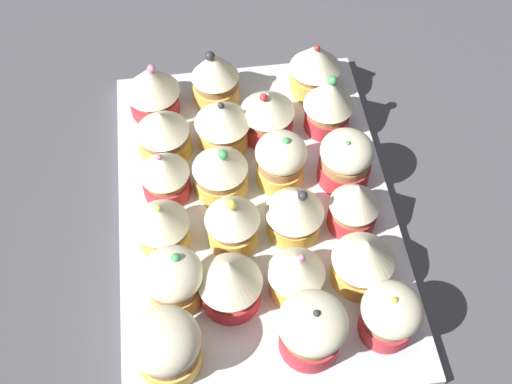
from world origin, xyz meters
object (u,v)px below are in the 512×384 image
(cupcake_7, at_px, (296,273))
(cupcake_19, at_px, (165,174))
(cupcake_14, at_px, (223,124))
(cupcake_4, at_px, (329,103))
(cupcake_10, at_px, (268,113))
(cupcake_9, at_px, (281,160))
(cupcake_6, at_px, (312,329))
(cupcake_18, at_px, (161,224))
(cupcake_12, at_px, (232,221))
(cupcake_11, at_px, (230,281))
(cupcake_8, at_px, (295,210))
(cupcake_13, at_px, (220,170))
(cupcake_17, at_px, (174,280))
(cupcake_15, at_px, (215,77))
(cupcake_5, at_px, (315,67))
(cupcake_20, at_px, (163,133))
(cupcake_3, at_px, (346,159))
(cupcake_16, at_px, (166,346))
(baking_tray, at_px, (256,210))
(cupcake_1, at_px, (363,260))
(cupcake_2, at_px, (354,205))
(cupcake_21, at_px, (152,89))
(cupcake_0, at_px, (390,315))

(cupcake_7, distance_m, cupcake_19, 0.18)
(cupcake_7, bearing_deg, cupcake_14, 14.79)
(cupcake_4, height_order, cupcake_14, cupcake_4)
(cupcake_10, bearing_deg, cupcake_9, -176.27)
(cupcake_6, xyz_separation_m, cupcake_18, (0.13, 0.13, -0.00))
(cupcake_9, relative_size, cupcake_12, 0.93)
(cupcake_9, height_order, cupcake_11, cupcake_11)
(cupcake_10, bearing_deg, cupcake_14, 100.42)
(cupcake_8, xyz_separation_m, cupcake_13, (0.07, 0.07, -0.01))
(cupcake_14, height_order, cupcake_17, cupcake_17)
(cupcake_15, distance_m, cupcake_19, 0.15)
(cupcake_10, bearing_deg, cupcake_7, 179.59)
(cupcake_5, height_order, cupcake_20, cupcake_5)
(cupcake_3, xyz_separation_m, cupcake_11, (-0.13, 0.14, 0.01))
(cupcake_4, height_order, cupcake_17, cupcake_4)
(cupcake_4, bearing_deg, cupcake_19, 109.95)
(cupcake_10, height_order, cupcake_17, cupcake_17)
(cupcake_18, bearing_deg, cupcake_16, 179.18)
(cupcake_15, xyz_separation_m, cupcake_19, (-0.13, 0.07, -0.01))
(cupcake_4, distance_m, cupcake_6, 0.28)
(cupcake_14, xyz_separation_m, cupcake_20, (-0.00, 0.07, -0.00))
(cupcake_6, distance_m, cupcake_19, 0.24)
(baking_tray, bearing_deg, cupcake_1, -136.59)
(cupcake_4, bearing_deg, cupcake_3, -177.06)
(cupcake_12, height_order, cupcake_18, cupcake_12)
(cupcake_10, bearing_deg, cupcake_12, 158.12)
(cupcake_11, bearing_deg, cupcake_18, 39.74)
(cupcake_2, bearing_deg, cupcake_14, 44.39)
(cupcake_9, bearing_deg, cupcake_6, 179.34)
(cupcake_1, distance_m, cupcake_11, 0.13)
(cupcake_3, relative_size, cupcake_4, 0.83)
(cupcake_8, relative_size, cupcake_21, 1.03)
(cupcake_19, bearing_deg, cupcake_14, -49.26)
(cupcake_3, distance_m, cupcake_21, 0.25)
(cupcake_0, relative_size, cupcake_16, 0.93)
(cupcake_5, relative_size, cupcake_16, 1.04)
(cupcake_0, bearing_deg, cupcake_8, 29.05)
(cupcake_4, xyz_separation_m, cupcake_21, (0.05, 0.20, -0.00))
(cupcake_21, bearing_deg, cupcake_9, -132.48)
(cupcake_2, bearing_deg, cupcake_18, 89.16)
(baking_tray, relative_size, cupcake_11, 5.83)
(cupcake_0, height_order, cupcake_16, cupcake_16)
(cupcake_0, relative_size, cupcake_3, 0.99)
(cupcake_11, height_order, cupcake_12, cupcake_12)
(cupcake_2, bearing_deg, cupcake_1, 174.76)
(cupcake_7, relative_size, cupcake_17, 0.90)
(cupcake_2, height_order, cupcake_15, cupcake_15)
(cupcake_1, distance_m, cupcake_21, 0.33)
(cupcake_0, relative_size, cupcake_18, 0.95)
(cupcake_1, relative_size, cupcake_6, 0.96)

